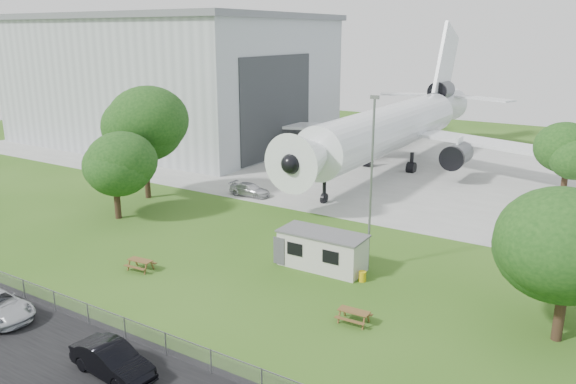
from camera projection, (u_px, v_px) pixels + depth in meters
The scene contains 16 objects.
ground at pixel (221, 274), 38.72m from camera, with size 160.00×160.00×0.00m, color #4A7327.
asphalt_strip at pixel (58, 364), 28.13m from camera, with size 120.00×8.00×0.02m, color black.
concrete_apron at pixel (413, 166), 69.67m from camera, with size 120.00×46.00×0.03m, color #B7B7B2.
hangar at pixel (172, 78), 84.89m from camera, with size 43.00×31.00×18.55m.
airliner at pixel (394, 125), 67.51m from camera, with size 46.36×47.73×17.69m.
site_cabin at pixel (322, 250), 39.39m from camera, with size 6.76×2.76×2.62m.
picnic_west at pixel (141, 270), 39.33m from camera, with size 1.80×1.50×0.76m, color brown, non-canonical shape.
picnic_east at pixel (353, 323), 32.18m from camera, with size 1.80×1.50×0.76m, color brown, non-canonical shape.
fence at pixel (113, 334), 30.99m from camera, with size 58.00×0.04×1.30m, color gray.
lamp_mast at pixel (371, 186), 37.94m from camera, with size 0.16×0.16×12.00m, color slate.
tree_west_big at pixel (143, 124), 54.58m from camera, with size 8.75×8.75×11.81m.
tree_west_small at pixel (114, 165), 48.97m from camera, with size 6.54×6.54×8.21m.
tree_east_front at pixel (569, 249), 28.98m from camera, with size 7.44×7.44×8.98m.
tree_far_apron at pixel (568, 153), 51.53m from camera, with size 5.82×5.82×8.31m.
car_centre_sedan at pixel (112, 361), 27.04m from camera, with size 1.67×4.79×1.58m, color black.
car_apron_van at pixel (250, 190), 57.02m from camera, with size 1.78×4.37×1.27m, color silver.
Camera 1 is at (22.90, -27.78, 16.02)m, focal length 35.00 mm.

